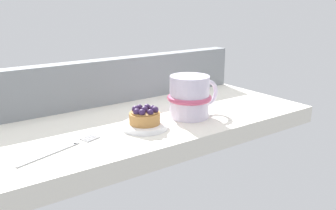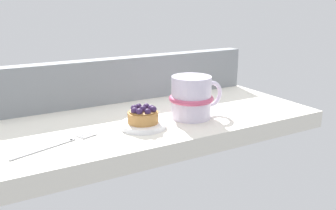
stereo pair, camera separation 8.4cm
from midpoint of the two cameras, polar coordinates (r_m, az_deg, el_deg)
The scene contains 6 objects.
ground_plane at distance 89.41cm, azimuth -1.07°, elevation -3.14°, with size 82.98×36.96×4.25cm, color silver.
window_rail_back at distance 101.27cm, azimuth -5.54°, elevation 3.88°, with size 81.32×4.41×11.99cm, color gray.
dessert_plate at distance 81.19cm, azimuth -0.93°, elevation -3.19°, with size 10.19×10.19×1.13cm.
raspberry_tart at distance 80.46cm, azimuth -0.94°, elevation -1.65°, with size 6.77×6.77×3.92cm.
coffee_mug at distance 87.30cm, azimuth 6.50°, elevation 1.17°, with size 14.34×10.66×10.05cm.
dessert_fork at distance 73.53cm, azimuth -13.84°, elevation -5.99°, with size 17.82×7.21×0.60cm.
Camera 2 is at (-36.88, -76.32, 27.48)cm, focal length 39.32 mm.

